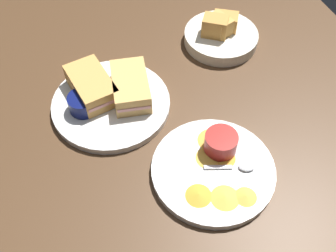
% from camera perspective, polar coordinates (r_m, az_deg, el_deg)
% --- Properties ---
extents(ground_plane, '(1.10, 1.10, 0.03)m').
position_cam_1_polar(ground_plane, '(0.93, -1.48, 3.96)').
color(ground_plane, '#4C331E').
extents(plate_sandwich_main, '(0.26, 0.26, 0.02)m').
position_cam_1_polar(plate_sandwich_main, '(0.89, -8.05, 3.08)').
color(plate_sandwich_main, silver).
rests_on(plate_sandwich_main, ground_plane).
extents(sandwich_half_near, '(0.14, 0.10, 0.05)m').
position_cam_1_polar(sandwich_half_near, '(0.88, -5.34, 5.60)').
color(sandwich_half_near, tan).
rests_on(sandwich_half_near, plate_sandwich_main).
extents(sandwich_half_far, '(0.14, 0.10, 0.05)m').
position_cam_1_polar(sandwich_half_far, '(0.90, -10.80, 5.65)').
color(sandwich_half_far, tan).
rests_on(sandwich_half_far, plate_sandwich_main).
extents(ramekin_dark_sauce, '(0.06, 0.06, 0.04)m').
position_cam_1_polar(ramekin_dark_sauce, '(0.87, -11.96, 3.28)').
color(ramekin_dark_sauce, '#0C144C').
rests_on(ramekin_dark_sauce, plate_sandwich_main).
extents(spoon_by_dark_ramekin, '(0.04, 0.10, 0.01)m').
position_cam_1_polar(spoon_by_dark_ramekin, '(0.90, -8.95, 4.19)').
color(spoon_by_dark_ramekin, silver).
rests_on(spoon_by_dark_ramekin, plate_sandwich_main).
extents(plate_chips_companion, '(0.24, 0.24, 0.02)m').
position_cam_1_polar(plate_chips_companion, '(0.79, 6.40, -6.24)').
color(plate_chips_companion, silver).
rests_on(plate_chips_companion, ground_plane).
extents(ramekin_light_gravy, '(0.07, 0.07, 0.04)m').
position_cam_1_polar(ramekin_light_gravy, '(0.79, 7.50, -2.34)').
color(ramekin_light_gravy, maroon).
rests_on(ramekin_light_gravy, plate_chips_companion).
extents(spoon_by_gravy_ramekin, '(0.05, 0.10, 0.01)m').
position_cam_1_polar(spoon_by_gravy_ramekin, '(0.79, 10.14, -5.72)').
color(spoon_by_gravy_ramekin, silver).
rests_on(spoon_by_gravy_ramekin, plate_chips_companion).
extents(plantain_chip_scatter, '(0.20, 0.14, 0.01)m').
position_cam_1_polar(plantain_chip_scatter, '(0.78, 6.98, -6.18)').
color(plantain_chip_scatter, gold).
rests_on(plantain_chip_scatter, plate_chips_companion).
extents(bread_basket_rear, '(0.18, 0.18, 0.08)m').
position_cam_1_polar(bread_basket_rear, '(1.04, 7.45, 12.76)').
color(bread_basket_rear, silver).
rests_on(bread_basket_rear, ground_plane).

